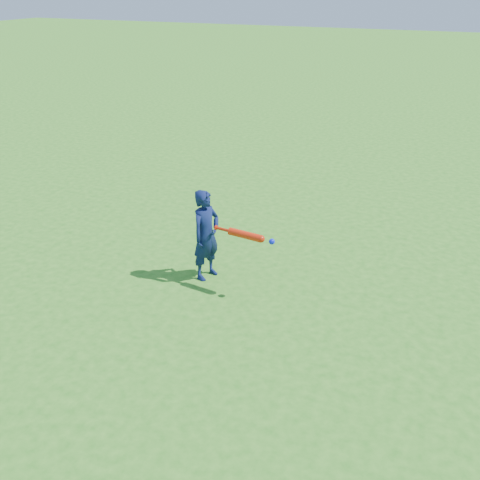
# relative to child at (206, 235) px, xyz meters

# --- Properties ---
(ground) EXTENTS (80.00, 80.00, 0.00)m
(ground) POSITION_rel_child_xyz_m (0.75, -0.22, -0.60)
(ground) COLOR #2B761C
(ground) RESTS_ON ground
(child) EXTENTS (0.40, 0.50, 1.20)m
(child) POSITION_rel_child_xyz_m (0.00, 0.00, 0.00)
(child) COLOR #0F1947
(child) RESTS_ON ground
(bat_swing) EXTENTS (0.82, 0.16, 0.09)m
(bat_swing) POSITION_rel_child_xyz_m (0.63, -0.13, 0.17)
(bat_swing) COLOR red
(bat_swing) RESTS_ON ground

